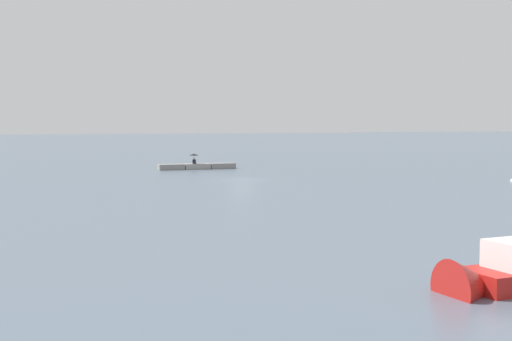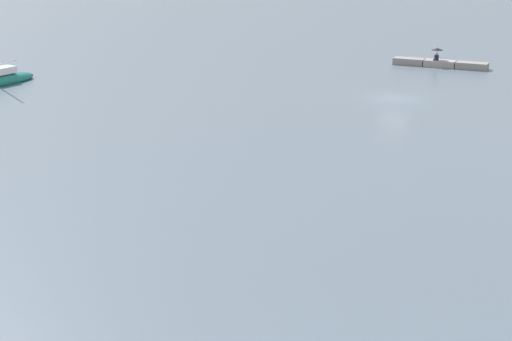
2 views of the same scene
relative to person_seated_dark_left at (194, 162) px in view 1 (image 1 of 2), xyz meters
name	(u,v)px [view 1 (image 1 of 2)]	position (x,y,z in m)	size (l,w,h in m)	color
ground_plane	(241,180)	(-0.38, 16.60, -0.93)	(500.00, 500.00, 0.00)	slate
seawall_pier	(197,166)	(-0.38, -0.18, -0.59)	(9.48, 1.50, 0.68)	gray
person_seated_dark_left	(194,162)	(0.00, 0.00, 0.00)	(0.44, 0.63, 0.73)	#1E2333
umbrella_open_black	(194,155)	(-0.01, -0.17, 0.85)	(1.20, 1.20, 1.26)	black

